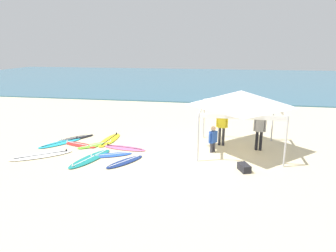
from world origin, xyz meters
TOP-DOWN VIEW (x-y plane):
  - ground_plane at (0.00, 0.00)m, footprint 80.00×80.00m
  - sea at (0.00, 30.36)m, footprint 80.00×36.00m
  - canopy_tent at (2.62, 1.16)m, footprint 3.51×3.51m
  - surfboard_red at (-4.85, 0.50)m, footprint 1.97×1.03m
  - surfboard_pink at (-2.58, 0.42)m, footprint 2.20×0.91m
  - surfboard_teal at (-3.56, -1.15)m, footprint 1.34×2.58m
  - surfboard_white at (-5.80, -1.17)m, footprint 2.45×2.12m
  - surfboard_yellow at (-3.70, 1.47)m, footprint 0.70×2.33m
  - surfboard_navy at (-1.99, -1.23)m, footprint 1.42×1.89m
  - surfboard_black at (-5.51, 1.45)m, footprint 1.60×1.80m
  - surfboard_blue at (-2.89, -0.60)m, footprint 1.94×1.27m
  - surfboard_cyan at (-5.88, 0.57)m, footprint 1.72×2.17m
  - surfboard_lime at (-4.03, 0.61)m, footprint 1.63×1.68m
  - person_yellow at (1.85, 1.74)m, footprint 0.55×0.26m
  - person_grey at (3.53, 1.34)m, footprint 0.54×0.29m
  - person_blue at (1.48, 0.71)m, footprint 0.39×0.46m
  - gear_bag_near_tent at (2.76, -1.25)m, footprint 0.52×0.68m

SIDE VIEW (x-z plane):
  - ground_plane at x=0.00m, z-range 0.00..0.00m
  - surfboard_white at x=-5.80m, z-range -0.06..0.13m
  - surfboard_teal at x=-3.56m, z-range -0.06..0.13m
  - surfboard_yellow at x=-3.70m, z-range -0.06..0.13m
  - surfboard_cyan at x=-5.88m, z-range -0.06..0.13m
  - surfboard_pink at x=-2.58m, z-range -0.06..0.13m
  - surfboard_black at x=-5.51m, z-range -0.06..0.13m
  - surfboard_blue at x=-2.89m, z-range -0.06..0.13m
  - surfboard_red at x=-4.85m, z-range -0.06..0.13m
  - surfboard_navy at x=-1.99m, z-range -0.06..0.13m
  - surfboard_lime at x=-4.03m, z-range -0.06..0.13m
  - sea at x=0.00m, z-range 0.00..0.10m
  - gear_bag_near_tent at x=2.76m, z-range 0.00..0.28m
  - person_blue at x=1.48m, z-range 0.06..1.26m
  - person_yellow at x=1.85m, z-range 0.13..1.84m
  - person_grey at x=3.53m, z-range 0.13..1.84m
  - canopy_tent at x=2.62m, z-range 1.02..3.77m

